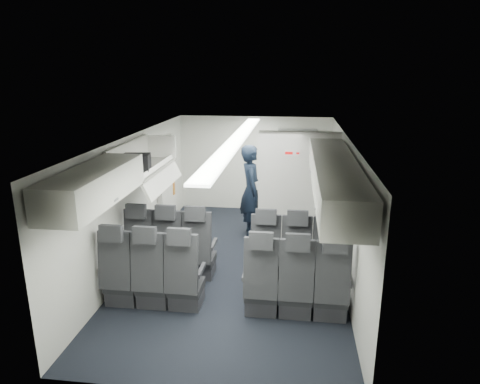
% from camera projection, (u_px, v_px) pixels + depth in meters
% --- Properties ---
extents(cabin_shell, '(3.41, 6.01, 2.16)m').
position_uv_depth(cabin_shell, '(237.00, 200.00, 6.87)').
color(cabin_shell, black).
rests_on(cabin_shell, ground).
extents(seat_row_front, '(3.33, 0.56, 1.24)m').
position_uv_depth(seat_row_front, '(232.00, 255.00, 6.56)').
color(seat_row_front, '#262729').
rests_on(seat_row_front, cabin_shell).
extents(seat_row_mid, '(3.33, 0.56, 1.24)m').
position_uv_depth(seat_row_mid, '(223.00, 283.00, 5.71)').
color(seat_row_mid, '#262729').
rests_on(seat_row_mid, cabin_shell).
extents(overhead_bin_left_rear, '(0.53, 1.80, 0.40)m').
position_uv_depth(overhead_bin_left_rear, '(94.00, 186.00, 4.93)').
color(overhead_bin_left_rear, white).
rests_on(overhead_bin_left_rear, cabin_shell).
extents(overhead_bin_left_front_open, '(0.64, 1.70, 0.72)m').
position_uv_depth(overhead_bin_left_front_open, '(143.00, 164.00, 6.64)').
color(overhead_bin_left_front_open, '#9E9E93').
rests_on(overhead_bin_left_front_open, cabin_shell).
extents(overhead_bin_right_rear, '(0.53, 1.80, 0.40)m').
position_uv_depth(overhead_bin_right_rear, '(341.00, 194.00, 4.59)').
color(overhead_bin_right_rear, white).
rests_on(overhead_bin_right_rear, cabin_shell).
extents(overhead_bin_right_front, '(0.53, 1.70, 0.40)m').
position_uv_depth(overhead_bin_right_front, '(329.00, 161.00, 6.26)').
color(overhead_bin_right_front, white).
rests_on(overhead_bin_right_front, cabin_shell).
extents(bulkhead_partition, '(1.40, 0.15, 2.13)m').
position_uv_depth(bulkhead_partition, '(298.00, 192.00, 7.53)').
color(bulkhead_partition, silver).
rests_on(bulkhead_partition, cabin_shell).
extents(galley_unit, '(0.85, 0.52, 1.90)m').
position_uv_depth(galley_unit, '(296.00, 173.00, 9.40)').
color(galley_unit, '#939399').
rests_on(galley_unit, cabin_shell).
extents(boarding_door, '(0.12, 1.27, 1.86)m').
position_uv_depth(boarding_door, '(167.00, 183.00, 8.60)').
color(boarding_door, silver).
rests_on(boarding_door, cabin_shell).
extents(flight_attendant, '(0.56, 0.73, 1.79)m').
position_uv_depth(flight_attendant, '(251.00, 191.00, 8.26)').
color(flight_attendant, black).
rests_on(flight_attendant, ground).
extents(carry_on_bag, '(0.47, 0.37, 0.26)m').
position_uv_depth(carry_on_bag, '(135.00, 163.00, 6.31)').
color(carry_on_bag, black).
rests_on(carry_on_bag, overhead_bin_left_front_open).
extents(papers, '(0.20, 0.14, 0.16)m').
position_uv_depth(papers, '(261.00, 184.00, 8.15)').
color(papers, white).
rests_on(papers, flight_attendant).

